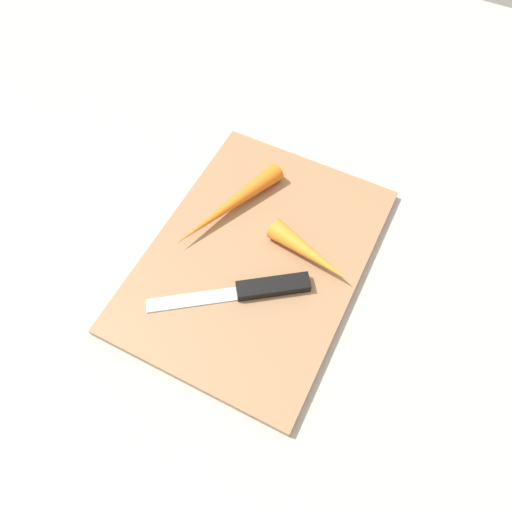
# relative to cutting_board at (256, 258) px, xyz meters

# --- Properties ---
(ground_plane) EXTENTS (1.40, 1.40, 0.00)m
(ground_plane) POSITION_rel_cutting_board_xyz_m (0.00, 0.00, -0.01)
(ground_plane) COLOR #ADA8A0
(cutting_board) EXTENTS (0.36, 0.26, 0.01)m
(cutting_board) POSITION_rel_cutting_board_xyz_m (0.00, 0.00, 0.00)
(cutting_board) COLOR #99704C
(cutting_board) RESTS_ON ground_plane
(knife) EXTENTS (0.13, 0.17, 0.01)m
(knife) POSITION_rel_cutting_board_xyz_m (-0.04, -0.03, 0.01)
(knife) COLOR #B7B7BC
(knife) RESTS_ON cutting_board
(carrot_long) EXTENTS (0.17, 0.09, 0.03)m
(carrot_long) POSITION_rel_cutting_board_xyz_m (0.05, 0.06, 0.02)
(carrot_long) COLOR orange
(carrot_long) RESTS_ON cutting_board
(carrot_short) EXTENTS (0.06, 0.12, 0.03)m
(carrot_short) POSITION_rel_cutting_board_xyz_m (0.03, -0.06, 0.02)
(carrot_short) COLOR orange
(carrot_short) RESTS_ON cutting_board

